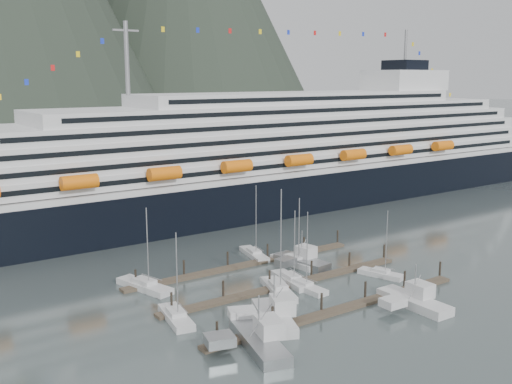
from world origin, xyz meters
TOP-DOWN VIEW (x-y plane):
  - ground at (0.00, 0.00)m, footprint 1600.00×1600.00m
  - cruise_ship at (30.03, 54.94)m, footprint 210.00×30.40m
  - dock_near at (-4.93, -9.95)m, footprint 48.18×2.28m
  - dock_mid at (-4.93, 3.05)m, footprint 48.18×2.28m
  - dock_far at (-4.93, 16.05)m, footprint 48.18×2.28m
  - sailboat_a at (-27.00, 0.76)m, footprint 4.49×9.97m
  - sailboat_b at (-8.23, 1.39)m, footprint 6.25×11.37m
  - sailboat_c at (-3.67, 3.84)m, footprint 4.09×10.18m
  - sailboat_d at (-3.81, 0.68)m, footprint 2.97×10.16m
  - sailboat_e at (-25.26, 15.33)m, footprint 5.77×11.66m
  - sailboat_f at (3.22, 11.55)m, footprint 4.05×10.57m
  - sailboat_g at (-0.12, 19.99)m, footprint 4.49×10.19m
  - sailboat_h at (11.34, -2.41)m, footprint 4.73×8.33m
  - trawler_a at (-22.23, -12.78)m, footprint 10.88×14.39m
  - trawler_b at (-16.04, -7.75)m, footprint 10.66×12.72m
  - trawler_d at (5.13, -15.00)m, footprint 9.06×12.27m
  - trawler_e at (3.77, 10.35)m, footprint 8.92×11.68m

SIDE VIEW (x-z plane):
  - ground at x=0.00m, z-range 0.00..0.00m
  - dock_near at x=-4.93m, z-range -1.29..1.91m
  - dock_mid at x=-4.93m, z-range -1.29..1.91m
  - dock_far at x=-4.93m, z-range -1.29..1.91m
  - sailboat_h at x=11.34m, z-range -5.72..6.53m
  - sailboat_d at x=-3.81m, z-range -6.36..7.17m
  - sailboat_g at x=-0.12m, z-range -6.88..7.72m
  - sailboat_c at x=-3.67m, z-range -6.19..7.04m
  - sailboat_a at x=-27.00m, z-range -6.43..7.30m
  - sailboat_f at x=3.22m, z-range -6.22..7.09m
  - sailboat_e at x=-25.26m, z-range -6.75..7.63m
  - sailboat_b at x=-8.23m, z-range -8.42..9.35m
  - trawler_d at x=5.13m, z-range -2.72..4.56m
  - trawler_e at x=3.77m, z-range -2.73..4.58m
  - trawler_a at x=-22.23m, z-range -2.87..4.78m
  - trawler_b at x=-16.04m, z-range -2.98..4.93m
  - cruise_ship at x=30.03m, z-range -13.11..37.19m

